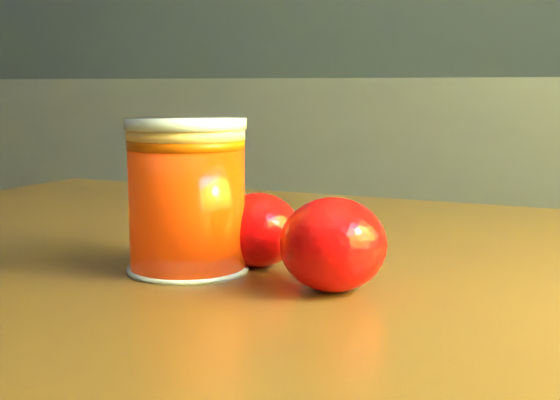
% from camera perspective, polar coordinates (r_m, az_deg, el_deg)
% --- Properties ---
extents(kitchen_counter, '(3.15, 0.60, 0.90)m').
position_cam_1_polar(kitchen_counter, '(2.11, -7.26, -3.59)').
color(kitchen_counter, '#55555A').
rests_on(kitchen_counter, ground).
extents(table, '(1.05, 0.76, 0.76)m').
position_cam_1_polar(table, '(0.60, 1.39, -13.67)').
color(table, brown).
rests_on(table, ground).
extents(juice_glass, '(0.08, 0.08, 0.11)m').
position_cam_1_polar(juice_glass, '(0.55, -6.82, 0.26)').
color(juice_glass, red).
rests_on(juice_glass, table).
extents(orange_front, '(0.07, 0.07, 0.06)m').
position_cam_1_polar(orange_front, '(0.49, 3.90, -3.28)').
color(orange_front, '#F70C04').
rests_on(orange_front, table).
extents(orange_back, '(0.07, 0.07, 0.05)m').
position_cam_1_polar(orange_back, '(0.56, -1.63, -2.21)').
color(orange_back, '#F70C04').
rests_on(orange_back, table).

